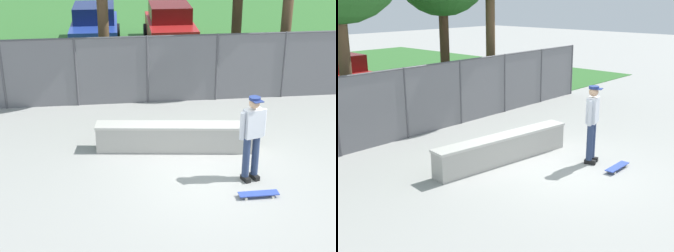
{
  "view_description": "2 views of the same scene",
  "coord_description": "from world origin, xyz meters",
  "views": [
    {
      "loc": [
        -2.08,
        -9.38,
        5.28
      ],
      "look_at": [
        -0.86,
        0.77,
        0.85
      ],
      "focal_mm": 54.38,
      "sensor_mm": 36.0,
      "label": 1
    },
    {
      "loc": [
        -7.95,
        -5.41,
        3.75
      ],
      "look_at": [
        -0.68,
        1.14,
        0.93
      ],
      "focal_mm": 47.39,
      "sensor_mm": 36.0,
      "label": 2
    }
  ],
  "objects": [
    {
      "name": "skateboard",
      "position": [
        0.72,
        -1.0,
        0.07
      ],
      "size": [
        0.8,
        0.21,
        0.09
      ],
      "color": "#334CB2",
      "rests_on": "ground"
    },
    {
      "name": "ground_plane",
      "position": [
        0.0,
        0.0,
        0.0
      ],
      "size": [
        80.0,
        80.0,
        0.0
      ],
      "primitive_type": "plane",
      "color": "#9E9E99"
    },
    {
      "name": "grass_strip",
      "position": [
        0.0,
        14.83,
        0.01
      ],
      "size": [
        26.07,
        20.0,
        0.02
      ],
      "primitive_type": "cube",
      "color": "#336B2D",
      "rests_on": "ground"
    },
    {
      "name": "car_red",
      "position": [
        0.44,
        11.06,
        0.84
      ],
      "size": [
        2.08,
        4.23,
        1.66
      ],
      "color": "#B21E1E",
      "rests_on": "ground"
    },
    {
      "name": "concrete_ledge",
      "position": [
        -0.6,
        1.29,
        0.33
      ],
      "size": [
        3.78,
        0.95,
        0.66
      ],
      "color": "#A8A59E",
      "rests_on": "ground"
    },
    {
      "name": "skateboarder",
      "position": [
        0.73,
        -0.28,
        1.03
      ],
      "size": [
        0.58,
        0.37,
        1.84
      ],
      "color": "black",
      "rests_on": "ground"
    },
    {
      "name": "chainlink_fence",
      "position": [
        -0.0,
        4.53,
        1.06
      ],
      "size": [
        14.14,
        0.07,
        1.98
      ],
      "color": "#4C4C51",
      "rests_on": "ground"
    },
    {
      "name": "car_blue",
      "position": [
        -2.6,
        11.28,
        0.84
      ],
      "size": [
        2.08,
        4.23,
        1.66
      ],
      "color": "#233D9E",
      "rests_on": "ground"
    }
  ]
}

